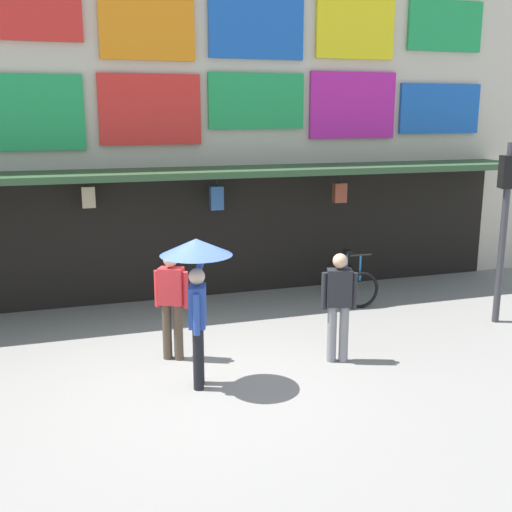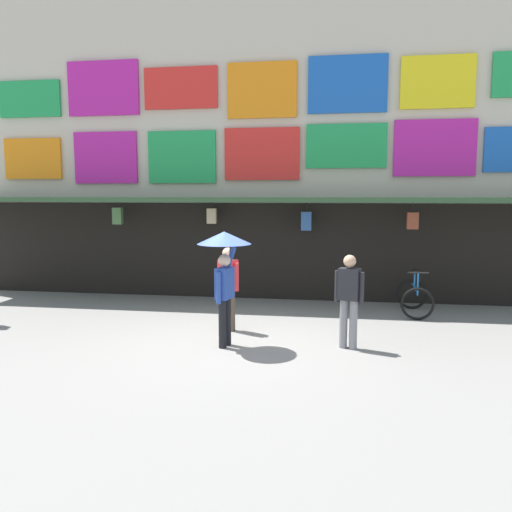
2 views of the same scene
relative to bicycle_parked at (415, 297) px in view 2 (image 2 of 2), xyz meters
name	(u,v)px [view 2 (image 2 of 2)]	position (x,y,z in m)	size (l,w,h in m)	color
ground_plane	(232,342)	(-3.69, -2.76, -0.39)	(80.00, 80.00, 0.00)	gray
shopfront	(265,148)	(-3.69, 1.80, 3.57)	(18.00, 2.60, 8.00)	beige
bicycle_parked	(415,297)	(0.00, 0.00, 0.00)	(0.77, 1.19, 1.05)	black
pedestrian_in_blue	(228,284)	(-3.93, -1.96, 0.55)	(0.48, 0.36, 1.68)	brown
pedestrian_in_black	(349,296)	(-1.58, -2.81, 0.55)	(0.51, 0.32, 1.68)	gray
pedestrian_with_umbrella	(224,256)	(-3.77, -3.04, 1.25)	(0.96, 0.96, 2.08)	black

